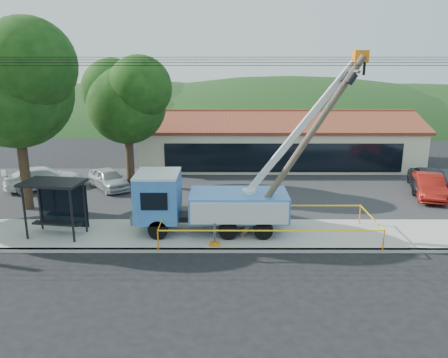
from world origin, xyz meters
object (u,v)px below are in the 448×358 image
at_px(car_silver, 109,190).
at_px(car_white, 45,190).
at_px(leaning_pole, 305,142).
at_px(car_red, 428,199).
at_px(bus_shelter, 56,195).
at_px(utility_truck, 207,200).
at_px(car_dark, 428,192).

bearing_deg(car_silver, car_white, 141.85).
relative_size(leaning_pole, car_red, 1.93).
bearing_deg(leaning_pole, car_white, 151.94).
bearing_deg(car_white, car_silver, -119.91).
height_order(leaning_pole, bus_shelter, leaning_pole).
bearing_deg(leaning_pole, utility_truck, 171.53).
distance_m(bus_shelter, car_silver, 8.54).
height_order(leaning_pole, car_silver, leaning_pole).
relative_size(utility_truck, car_white, 2.17).
distance_m(bus_shelter, car_red, 22.25).
xyz_separation_m(bus_shelter, car_silver, (0.34, 8.25, -2.18)).
relative_size(car_silver, car_red, 0.91).
bearing_deg(utility_truck, car_silver, 132.05).
distance_m(bus_shelter, car_dark, 23.33).
xyz_separation_m(bus_shelter, car_white, (-4.09, 8.35, -2.18)).
bearing_deg(car_silver, car_dark, -38.10).
bearing_deg(car_red, car_dark, 80.87).
bearing_deg(car_red, leaning_pole, -129.08).
relative_size(car_silver, car_white, 0.81).
bearing_deg(bus_shelter, car_white, 124.85).
bearing_deg(car_white, leaning_pole, -146.73).
bearing_deg(car_dark, utility_truck, -136.55).
relative_size(bus_shelter, car_white, 0.61).
bearing_deg(car_dark, car_white, -164.53).
bearing_deg(utility_truck, bus_shelter, -176.34).
xyz_separation_m(car_silver, car_white, (-4.43, 0.10, 0.00)).
bearing_deg(car_red, car_silver, -169.72).
distance_m(car_red, car_white, 25.38).
relative_size(car_red, car_dark, 0.89).
bearing_deg(leaning_pole, car_dark, 39.02).
height_order(leaning_pole, car_dark, leaning_pole).
xyz_separation_m(car_red, car_white, (-25.30, 2.00, 0.00)).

